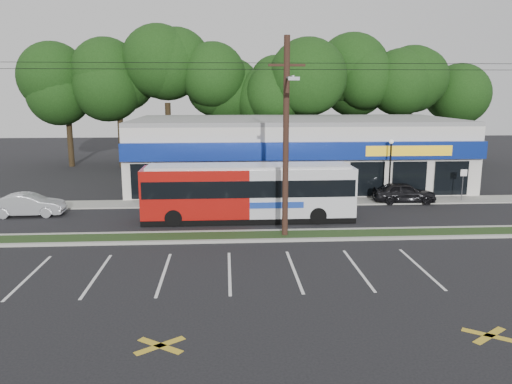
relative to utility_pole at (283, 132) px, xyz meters
The scene contains 15 objects.
ground 6.18m from the utility_pole, 161.89° to the right, with size 120.00×120.00×0.00m, color black.
grass_strip 6.06m from the utility_pole, behind, with size 40.00×1.60×0.12m, color #203716.
curb_south 6.10m from the utility_pole, 164.67° to the right, with size 40.00×0.25×0.14m, color #9E9E93.
curb_north 6.12m from the utility_pole, 161.93° to the left, with size 40.00×0.25×0.14m, color #9E9E93.
sidewalk 9.93m from the utility_pole, 74.97° to the left, with size 32.00×2.20×0.10m, color #9E9E93.
strip_mall 15.47m from the utility_pole, 79.90° to the left, with size 25.00×12.55×5.30m.
utility_pole is the anchor object (origin of this frame).
lamp_post 11.67m from the utility_pole, 43.95° to the left, with size 0.30×0.30×4.25m.
sign_post 15.71m from the utility_pole, 30.15° to the left, with size 0.45×0.10×2.23m.
tree_line 25.28m from the utility_pole, 87.33° to the left, with size 46.76×6.76×11.83m.
metrobus 5.36m from the utility_pole, 113.13° to the left, with size 12.13×2.62×3.26m.
car_dark 12.76m from the utility_pole, 39.70° to the left, with size 1.66×4.13×1.41m, color black.
car_silver 16.36m from the utility_pole, 159.77° to the left, with size 1.45×4.15×1.37m, color #A5A7AC.
pedestrian_a 8.85m from the utility_pole, 53.46° to the left, with size 0.67×0.44×1.84m, color silver.
pedestrian_b 8.28m from the utility_pole, 79.19° to the left, with size 0.90×0.70×1.85m, color beige.
Camera 1 is at (-0.02, -23.63, 7.32)m, focal length 35.00 mm.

